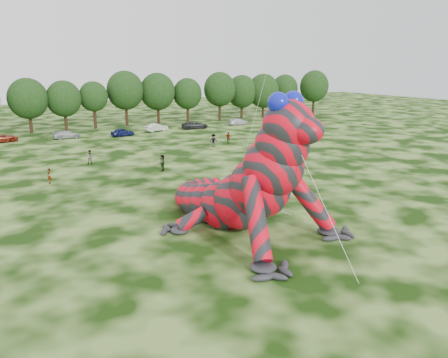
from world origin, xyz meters
TOP-DOWN VIEW (x-y plane):
  - ground at (0.00, 0.00)m, footprint 240.00×240.00m
  - inflatable_gecko at (-1.29, 0.98)m, footprint 23.00×24.92m
  - tree_7 at (-10.08, 56.80)m, footprint 6.68×6.01m
  - tree_8 at (-4.22, 56.99)m, footprint 6.14×5.53m
  - tree_9 at (1.06, 57.35)m, footprint 5.27×4.74m
  - tree_10 at (7.40, 58.58)m, footprint 7.09×6.38m
  - tree_11 at (13.79, 58.20)m, footprint 7.01×6.31m
  - tree_12 at (20.01, 57.74)m, footprint 5.99×5.39m
  - tree_13 at (27.13, 57.13)m, footprint 6.83×6.15m
  - tree_14 at (33.46, 58.72)m, footprint 6.82×6.14m
  - tree_15 at (38.47, 57.77)m, footprint 7.17×6.45m
  - tree_16 at (45.45, 59.37)m, footprint 6.26×5.63m
  - tree_17 at (51.95, 56.66)m, footprint 6.98×6.28m
  - car_2 at (-15.01, 49.09)m, footprint 5.05×2.73m
  - car_3 at (-5.53, 48.10)m, footprint 4.48×2.12m
  - car_4 at (3.15, 46.25)m, footprint 4.09×2.26m
  - car_5 at (9.97, 48.75)m, footprint 4.47×2.34m
  - car_6 at (17.40, 48.41)m, footprint 5.10×2.74m
  - car_7 at (27.12, 49.21)m, footprint 4.56×2.21m
  - spectator_5 at (0.55, 19.83)m, footprint 1.43×1.70m
  - spectator_1 at (-5.98, 26.89)m, footprint 0.86×0.67m
  - spectator_0 at (-11.47, 19.94)m, footprint 0.54×0.66m
  - spectator_2 at (12.22, 30.25)m, footprint 1.34×0.94m
  - spectator_3 at (15.50, 31.85)m, footprint 1.03×0.94m

SIDE VIEW (x-z plane):
  - ground at x=0.00m, z-range 0.00..0.00m
  - car_3 at x=-5.53m, z-range 0.00..1.26m
  - car_7 at x=27.12m, z-range 0.00..1.28m
  - car_4 at x=3.15m, z-range 0.00..1.32m
  - car_2 at x=-15.01m, z-range 0.00..1.35m
  - car_6 at x=17.40m, z-range 0.00..1.36m
  - car_5 at x=9.97m, z-range 0.00..1.40m
  - spectator_0 at x=-11.47m, z-range 0.00..1.58m
  - spectator_3 at x=15.50m, z-range 0.00..1.69m
  - spectator_1 at x=-5.98m, z-range 0.00..1.77m
  - spectator_5 at x=0.55m, z-range 0.00..1.83m
  - spectator_2 at x=12.22m, z-range 0.00..1.88m
  - tree_9 at x=1.06m, z-range 0.00..8.68m
  - tree_8 at x=-4.22m, z-range 0.00..8.94m
  - tree_12 at x=20.01m, z-range 0.00..8.97m
  - tree_16 at x=45.45m, z-range 0.00..9.37m
  - tree_14 at x=33.46m, z-range 0.00..9.40m
  - tree_7 at x=-10.08m, z-range 0.00..9.48m
  - tree_15 at x=38.47m, z-range 0.00..9.63m
  - tree_11 at x=13.79m, z-range 0.00..10.07m
  - tree_13 at x=27.13m, z-range 0.00..10.13m
  - inflatable_gecko at x=-1.29m, z-range 0.00..10.15m
  - tree_17 at x=51.95m, z-range 0.00..10.30m
  - tree_10 at x=7.40m, z-range 0.00..10.50m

